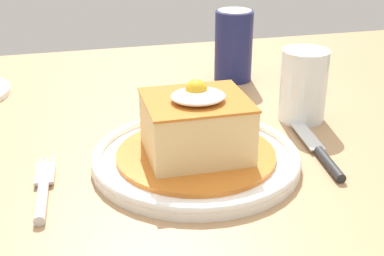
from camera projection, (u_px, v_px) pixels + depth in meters
The scene contains 7 objects.
dining_table at pixel (191, 196), 0.79m from camera, with size 1.32×0.90×0.77m.
main_plate at pixel (196, 157), 0.65m from camera, with size 0.26×0.26×0.02m.
sandwich_meal at pixel (196, 130), 0.64m from camera, with size 0.20×0.20×0.10m.
fork at pixel (43, 192), 0.58m from camera, with size 0.02×0.14×0.01m.
knife at pixel (322, 155), 0.67m from camera, with size 0.03×0.17×0.01m.
soda_can at pixel (234, 46), 0.92m from camera, with size 0.07×0.07×0.12m.
drinking_glass at pixel (304, 91), 0.76m from camera, with size 0.07×0.07×0.10m.
Camera 1 is at (-0.17, -0.66, 1.08)m, focal length 49.48 mm.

